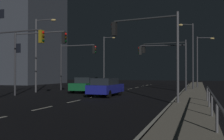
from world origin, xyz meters
The scene contains 18 objects.
ground_plane centered at (0.00, 17.50, 0.00)m, with size 112.00×112.00×0.00m, color black.
sidewalk_right centered at (7.93, 17.50, 0.07)m, with size 2.19×77.00×0.14m, color #9E937F.
lane_markings_center centered at (0.00, 21.00, 0.01)m, with size 0.14×50.00×0.01m.
lane_edge_line centered at (6.58, 22.50, 0.01)m, with size 0.14×53.00×0.01m.
car centered at (0.77, 17.49, 0.82)m, with size 2.00×4.47×1.57m.
car_oncoming centered at (-2.70, 21.18, 0.82)m, with size 1.95×4.45×1.57m.
traffic_light_overhead_east centered at (5.12, 13.39, 4.20)m, with size 4.69×0.87×5.72m.
traffic_light_mid_right centered at (-5.07, 13.34, 3.89)m, with size 4.64×0.71×5.48m.
traffic_light_mid_left centered at (4.92, 25.25, 3.98)m, with size 4.90×0.83×5.37m.
traffic_light_near_left centered at (-5.22, 24.12, 3.88)m, with size 4.65×0.47×5.46m.
traffic_light_far_right centered at (4.73, 25.53, 3.84)m, with size 5.22×0.86×5.15m.
traffic_light_far_left centered at (-4.96, 15.77, 4.08)m, with size 5.27×0.40×5.70m.
street_lamp_corner centered at (8.54, 33.14, 4.24)m, with size 2.26×0.78×6.71m.
street_lamp_median centered at (-7.48, 20.02, 4.62)m, with size 2.47×0.36×7.66m.
street_lamp_far_end centered at (-7.11, 39.86, 4.97)m, with size 2.12×0.36×8.39m.
street_lamp_mid_block centered at (7.44, 28.93, 4.78)m, with size 1.74×1.15×7.78m.
barrier_fence centered at (8.88, 6.38, 0.88)m, with size 0.09×16.86×0.98m.
building_distant centered at (-26.25, 40.24, 9.87)m, with size 15.83×13.90×19.75m.
Camera 1 is at (8.35, -4.13, 1.95)m, focal length 42.99 mm.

